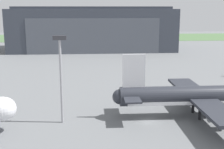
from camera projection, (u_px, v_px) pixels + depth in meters
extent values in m
plane|color=slate|center=(148.00, 121.00, 57.65)|extent=(440.00, 440.00, 0.00)
cube|color=#4C6B42|center=(104.00, 37.00, 222.27)|extent=(440.00, 56.00, 0.08)
cube|color=#383D47|center=(93.00, 29.00, 157.32)|extent=(80.77, 34.85, 20.54)
cube|color=#4C515B|center=(93.00, 36.00, 140.63)|extent=(61.39, 0.30, 16.43)
cube|color=#383D47|center=(93.00, 8.00, 155.01)|extent=(80.77, 8.36, 1.20)
cylinder|color=#282B33|center=(204.00, 95.00, 59.56)|extent=(32.98, 4.10, 3.73)
sphere|color=#282B33|center=(120.00, 97.00, 58.51)|extent=(2.91, 2.91, 2.91)
cube|color=silver|center=(203.00, 100.00, 59.78)|extent=(30.35, 4.11, 0.65)
cube|color=silver|center=(134.00, 71.00, 57.61)|extent=(4.29, 0.45, 6.35)
cube|color=#282B33|center=(132.00, 99.00, 55.82)|extent=(3.02, 5.26, 0.28)
cube|color=#282B33|center=(128.00, 91.00, 61.30)|extent=(3.02, 5.26, 0.28)
cube|color=#282B33|center=(217.00, 111.00, 51.64)|extent=(5.43, 14.37, 0.56)
cube|color=#282B33|center=(188.00, 87.00, 67.60)|extent=(5.43, 14.37, 0.56)
cylinder|color=gray|center=(218.00, 116.00, 53.09)|extent=(3.57, 2.09, 2.05)
cylinder|color=gray|center=(192.00, 94.00, 66.82)|extent=(3.57, 2.09, 2.05)
cylinder|color=black|center=(200.00, 114.00, 58.22)|extent=(0.56, 0.56, 2.40)
cylinder|color=black|center=(193.00, 107.00, 62.04)|extent=(0.56, 0.56, 2.40)
sphere|color=white|center=(4.00, 109.00, 51.91)|extent=(4.00, 4.00, 4.00)
cylinder|color=#99999E|center=(61.00, 82.00, 55.47)|extent=(0.44, 0.44, 15.38)
cube|color=#333338|center=(60.00, 38.00, 53.75)|extent=(2.40, 0.50, 0.80)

